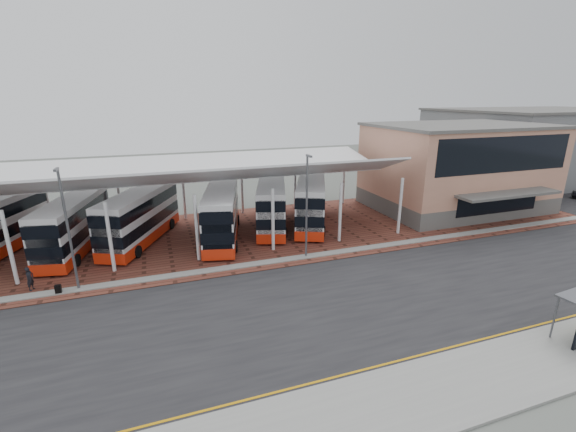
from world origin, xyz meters
The scene contains 19 objects.
ground centered at (0.00, 0.00, 0.00)m, with size 140.00×140.00×0.00m, color #4F534D.
road centered at (0.00, -1.00, 0.01)m, with size 120.00×14.00×0.02m, color black.
forecourt centered at (2.00, 13.00, 0.03)m, with size 72.00×16.00×0.06m, color brown.
sidewalk centered at (0.00, -9.00, 0.07)m, with size 120.00×4.00×0.14m, color gray.
north_kerb centered at (0.00, 6.20, 0.07)m, with size 120.00×0.80×0.14m, color gray.
yellow_line_near centered at (0.00, -7.00, 0.03)m, with size 120.00×0.12×0.01m, color #C48406.
yellow_line_far centered at (0.00, -6.70, 0.03)m, with size 120.00×0.12×0.01m, color #C48406.
canopy centered at (-6.00, 13.94, 5.80)m, with size 37.00×11.63×7.07m.
terminal centered at (23.00, 13.92, 4.66)m, with size 18.40×14.40×9.25m.
warehouse centered at (48.00, 24.00, 5.15)m, with size 30.50×20.50×10.25m.
lamp_west centered at (-14.00, 6.27, 4.36)m, with size 0.16×0.90×8.07m.
lamp_east centered at (2.00, 6.27, 4.36)m, with size 0.16×0.90×8.07m.
bus_1 centered at (-15.10, 13.71, 2.19)m, with size 4.51×10.66×4.28m.
bus_2 centered at (-10.10, 14.07, 2.25)m, with size 6.74×10.73×4.41m.
bus_3 centered at (-3.39, 12.62, 2.28)m, with size 5.02×11.12×4.47m.
bus_4 centered at (1.66, 14.31, 2.25)m, with size 5.60×10.95×4.41m.
bus_5 centered at (5.47, 13.66, 2.30)m, with size 6.74×11.00×4.50m.
pedestrian centered at (-16.85, 7.18, 0.85)m, with size 0.58×0.38×1.59m, color black.
suitcase centered at (-15.10, 6.00, 0.37)m, with size 0.36×0.26×0.61m, color black.
Camera 1 is at (-8.60, -19.53, 12.12)m, focal length 24.00 mm.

